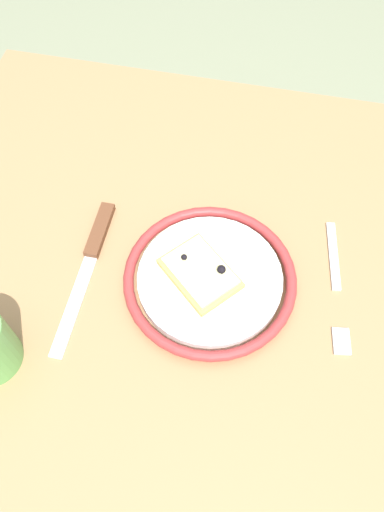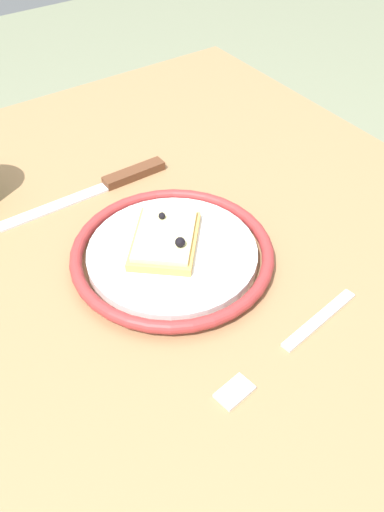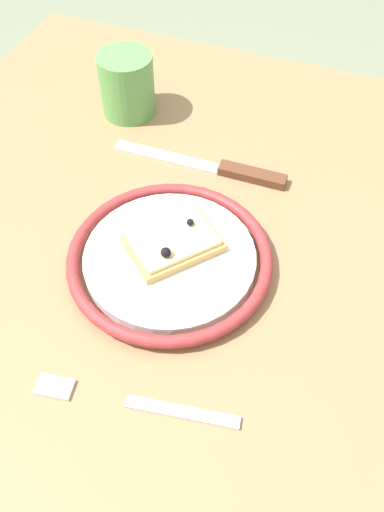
# 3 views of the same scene
# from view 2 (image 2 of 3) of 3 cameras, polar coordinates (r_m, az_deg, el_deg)

# --- Properties ---
(dining_table) EXTENTS (0.95, 0.82, 0.76)m
(dining_table) POSITION_cam_2_polar(r_m,az_deg,el_deg) (0.71, -1.61, -7.15)
(dining_table) COLOR #936D47
(dining_table) RESTS_ON ground_plane
(plate) EXTENTS (0.23, 0.23, 0.02)m
(plate) POSITION_cam_2_polar(r_m,az_deg,el_deg) (0.64, -2.05, 0.20)
(plate) COLOR white
(plate) RESTS_ON dining_table
(pizza_slice_near) EXTENTS (0.12, 0.12, 0.03)m
(pizza_slice_near) POSITION_cam_2_polar(r_m,az_deg,el_deg) (0.64, -2.79, 1.77)
(pizza_slice_near) COLOR tan
(pizza_slice_near) RESTS_ON plate
(knife) EXTENTS (0.02, 0.24, 0.01)m
(knife) POSITION_cam_2_polar(r_m,az_deg,el_deg) (0.76, -8.12, 7.56)
(knife) COLOR silver
(knife) RESTS_ON dining_table
(fork) EXTENTS (0.05, 0.20, 0.00)m
(fork) POSITION_cam_2_polar(r_m,az_deg,el_deg) (0.57, 10.04, -8.98)
(fork) COLOR silver
(fork) RESTS_ON dining_table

